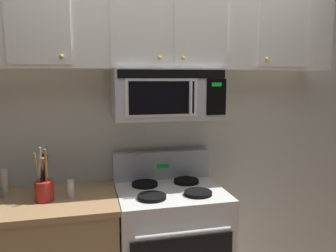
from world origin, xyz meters
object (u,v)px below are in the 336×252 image
stove_range (170,247)px  pepper_mill (4,183)px  over_range_microwave (166,94)px  salt_shaker (71,189)px  utensil_crock_red (44,186)px

stove_range → pepper_mill: bearing=174.3°
over_range_microwave → stove_range: bearing=-89.9°
stove_range → over_range_microwave: bearing=90.1°
over_range_microwave → pepper_mill: (-1.11, -0.01, -0.58)m
pepper_mill → salt_shaker: bearing=-13.1°
stove_range → salt_shaker: (-0.68, 0.01, 0.49)m
utensil_crock_red → pepper_mill: bearing=154.1°
stove_range → over_range_microwave: over_range_microwave is taller
over_range_microwave → pepper_mill: bearing=-179.6°
salt_shaker → utensil_crock_red: bearing=-170.1°
stove_range → pepper_mill: (-1.11, 0.11, 0.53)m
pepper_mill → over_range_microwave: bearing=0.4°
pepper_mill → utensil_crock_red: bearing=-25.9°
over_range_microwave → salt_shaker: size_ratio=6.47×
utensil_crock_red → salt_shaker: size_ratio=3.06×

